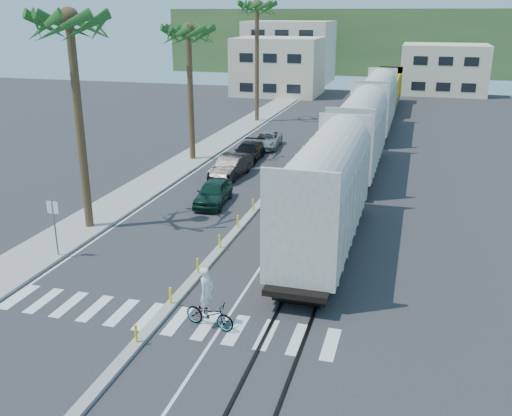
{
  "coord_description": "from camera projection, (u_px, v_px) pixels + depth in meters",
  "views": [
    {
      "loc": [
        9.01,
        -19.92,
        11.37
      ],
      "look_at": [
        1.53,
        6.26,
        2.0
      ],
      "focal_mm": 40.0,
      "sensor_mm": 36.0,
      "label": 1
    }
  ],
  "objects": [
    {
      "name": "car_second",
      "position": [
        231.0,
        166.0,
        41.27
      ],
      "size": [
        2.26,
        5.09,
        1.61
      ],
      "primitive_type": "imported",
      "rotation": [
        0.0,
        0.0,
        -0.06
      ],
      "color": "black",
      "rests_on": "ground"
    },
    {
      "name": "car_third",
      "position": [
        248.0,
        152.0,
        45.86
      ],
      "size": [
        2.37,
        5.11,
        1.44
      ],
      "primitive_type": "imported",
      "rotation": [
        0.0,
        0.0,
        0.04
      ],
      "color": "black",
      "rests_on": "ground"
    },
    {
      "name": "median",
      "position": [
        287.0,
        173.0,
        42.27
      ],
      "size": [
        0.45,
        60.0,
        0.85
      ],
      "color": "gray",
      "rests_on": "ground"
    },
    {
      "name": "sidewalk",
      "position": [
        204.0,
        151.0,
        49.07
      ],
      "size": [
        3.0,
        90.0,
        0.15
      ],
      "primitive_type": "cube",
      "color": "gray",
      "rests_on": "ground"
    },
    {
      "name": "car_lead",
      "position": [
        213.0,
        193.0,
        35.44
      ],
      "size": [
        2.52,
        4.69,
        1.5
      ],
      "primitive_type": "imported",
      "rotation": [
        0.0,
        0.0,
        0.09
      ],
      "color": "black",
      "rests_on": "ground"
    },
    {
      "name": "hillside",
      "position": [
        378.0,
        41.0,
        113.13
      ],
      "size": [
        80.0,
        20.0,
        12.0
      ],
      "primitive_type": "cube",
      "color": "#385628",
      "rests_on": "ground"
    },
    {
      "name": "freight_train",
      "position": [
        367.0,
        121.0,
        46.65
      ],
      "size": [
        3.0,
        60.94,
        5.85
      ],
      "color": "#A7A599",
      "rests_on": "ground"
    },
    {
      "name": "crosswalk",
      "position": [
        161.0,
        318.0,
        22.33
      ],
      "size": [
        14.0,
        2.2,
        0.01
      ],
      "primitive_type": "cube",
      "color": "silver",
      "rests_on": "ground"
    },
    {
      "name": "rails",
      "position": [
        366.0,
        154.0,
        48.3
      ],
      "size": [
        1.56,
        100.0,
        0.06
      ],
      "color": "black",
      "rests_on": "ground"
    },
    {
      "name": "ground",
      "position": [
        181.0,
        295.0,
        24.15
      ],
      "size": [
        140.0,
        140.0,
        0.0
      ],
      "primitive_type": "plane",
      "color": "#28282B",
      "rests_on": "ground"
    },
    {
      "name": "street_sign",
      "position": [
        54.0,
        220.0,
        27.22
      ],
      "size": [
        0.6,
        0.08,
        3.0
      ],
      "color": "slate",
      "rests_on": "ground"
    },
    {
      "name": "buildings",
      "position": [
        322.0,
        59.0,
        89.55
      ],
      "size": [
        38.0,
        27.0,
        10.0
      ],
      "color": "beige",
      "rests_on": "ground"
    },
    {
      "name": "car_rear",
      "position": [
        267.0,
        140.0,
        50.36
      ],
      "size": [
        3.04,
        5.24,
        1.36
      ],
      "primitive_type": "imported",
      "rotation": [
        0.0,
        0.0,
        0.08
      ],
      "color": "#9FA2A4",
      "rests_on": "ground"
    },
    {
      "name": "palm_trees",
      "position": [
        194.0,
        20.0,
        43.38
      ],
      "size": [
        3.5,
        37.2,
        13.75
      ],
      "color": "brown",
      "rests_on": "ground"
    },
    {
      "name": "cyclist",
      "position": [
        209.0,
        308.0,
        21.51
      ],
      "size": [
        1.55,
        2.37,
        2.45
      ],
      "rotation": [
        0.0,
        0.0,
        1.37
      ],
      "color": "#9EA0A5",
      "rests_on": "ground"
    },
    {
      "name": "lane_markings",
      "position": [
        275.0,
        156.0,
        47.44
      ],
      "size": [
        9.42,
        90.0,
        0.01
      ],
      "color": "silver",
      "rests_on": "ground"
    }
  ]
}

